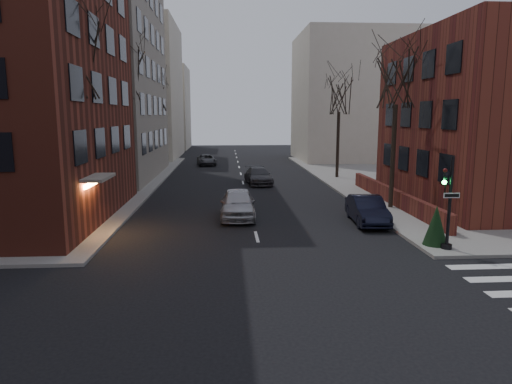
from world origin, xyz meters
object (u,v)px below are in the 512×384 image
Objects in this scene: traffic_signal at (448,209)px; car_lane_far at (206,160)px; streetlamp_far at (165,130)px; tree_right_b at (339,95)px; tree_left_c at (155,94)px; tree_right_a at (397,78)px; tree_left_a at (73,60)px; car_lane_gray at (258,176)px; car_lane_silver at (238,204)px; evergreen_shrub at (436,225)px; parked_sedan at (367,210)px; tree_left_b at (126,73)px; sandwich_board at (381,208)px; streetlamp_near at (126,139)px.

traffic_signal is 37.27m from car_lane_far.
tree_right_b is at bearing -30.47° from streetlamp_far.
tree_right_b reaches higher than car_lane_far.
tree_left_c and tree_right_a have the same top height.
car_lane_gray is (10.08, 15.10, -7.77)m from tree_left_a.
evergreen_shrub reaches higher than car_lane_silver.
tree_right_a reaches higher than car_lane_gray.
parked_sedan is 15.47m from car_lane_gray.
traffic_signal is at bearing -68.70° from parked_sedan.
streetlamp_far reaches higher than evergreen_shrub.
streetlamp_far is (0.60, 16.00, -4.68)m from tree_left_b.
tree_left_b is 13.36m from car_lane_gray.
tree_left_c reaches higher than tree_right_b.
sandwich_board is at bearing -76.66° from car_lane_far.
car_lane_far is at bearing 40.87° from tree_left_c.
traffic_signal reaches higher than parked_sedan.
streetlamp_far is (0.00, 20.00, 0.00)m from streetlamp_near.
streetlamp_far is 6.86× the size of sandwich_board.
tree_right_b is at bearing 106.03° from sandwich_board.
tree_left_a reaches higher than parked_sedan.
traffic_signal is at bearing -74.71° from evergreen_shrub.
tree_left_a reaches higher than car_lane_gray.
car_lane_gray is (-6.66, 20.10, -1.21)m from traffic_signal.
traffic_signal is 4.37× the size of sandwich_board.
tree_right_b reaches higher than car_lane_silver.
tree_left_c reaches higher than car_lane_silver.
streetlamp_far is at bearing 73.30° from tree_left_c.
car_lane_silver is 5.32× the size of sandwich_board.
evergreen_shrub is at bearing -97.03° from tree_right_a.
tree_left_c reaches higher than car_lane_far.
parked_sedan is at bearing 107.89° from traffic_signal.
tree_right_a is at bearing -90.00° from tree_right_b.
tree_left_a is at bearing -94.29° from streetlamp_near.
tree_left_b is 18.64m from tree_right_b.
tree_left_c is 18.40m from streetlamp_near.
car_lane_silver is at bearing -71.40° from tree_left_c.
tree_right_a reaches higher than car_lane_far.
tree_left_b is at bearing -90.00° from tree_left_c.
car_lane_gray is at bearing -158.90° from tree_right_b.
tree_right_a is 2.01× the size of car_lane_gray.
traffic_signal is at bearing -79.33° from car_lane_far.
tree_left_c is at bearing -106.70° from streetlamp_far.
tree_left_a is 2.28× the size of parked_sedan.
evergreen_shrub is at bearing -63.75° from streetlamp_far.
tree_right_a is at bearing 80.26° from sandwich_board.
tree_left_a is 31.76m from car_lane_far.
streetlamp_near is 1.30× the size of car_lane_gray.
tree_right_a is (17.60, -8.00, -0.88)m from tree_left_b.
traffic_signal is at bearing -16.65° from tree_left_a.
traffic_signal is at bearing -77.24° from car_lane_gray.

